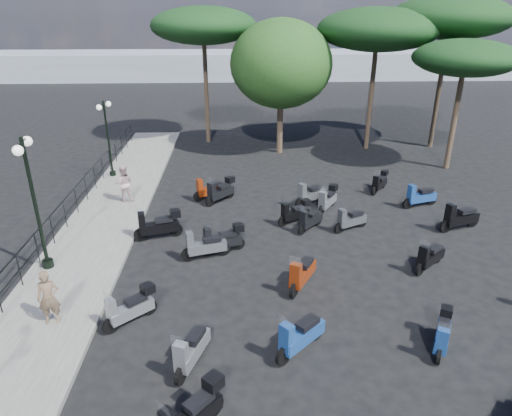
{
  "coord_description": "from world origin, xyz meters",
  "views": [
    {
      "loc": [
        -1.05,
        -12.89,
        8.11
      ],
      "look_at": [
        -0.4,
        2.63,
        1.2
      ],
      "focal_mm": 32.0,
      "sensor_mm": 36.0,
      "label": 1
    }
  ],
  "objects_px": {
    "scooter_17": "(442,334)",
    "broadleaf_tree": "(281,64)",
    "lamp_post_2": "(108,134)",
    "scooter_6": "(192,415)",
    "scooter_14": "(327,200)",
    "scooter_20": "(310,195)",
    "pine_2": "(203,26)",
    "scooter_12": "(310,220)",
    "scooter_24": "(430,257)",
    "scooter_4": "(158,225)",
    "scooter_25": "(460,218)",
    "scooter_26": "(420,197)",
    "pedestrian_far": "(124,183)",
    "scooter_1": "(130,308)",
    "scooter_2": "(191,351)",
    "scooter_7": "(302,274)",
    "woman": "(49,298)",
    "lamp_post_1": "(34,197)",
    "scooter_11": "(300,336)",
    "scooter_13": "(295,213)",
    "scooter_9": "(221,191)",
    "scooter_19": "(380,183)",
    "scooter_18": "(351,220)",
    "pine_0": "(378,30)",
    "scooter_3": "(223,240)",
    "scooter_5": "(210,190)",
    "pine_3": "(465,58)",
    "pine_1": "(450,18)",
    "scooter_8": "(204,246)"
  },
  "relations": [
    {
      "from": "scooter_4",
      "to": "scooter_25",
      "type": "distance_m",
      "value": 11.66
    },
    {
      "from": "scooter_13",
      "to": "scooter_19",
      "type": "relative_size",
      "value": 1.11
    },
    {
      "from": "scooter_20",
      "to": "lamp_post_1",
      "type": "bearing_deg",
      "value": 81.79
    },
    {
      "from": "woman",
      "to": "scooter_8",
      "type": "xyz_separation_m",
      "value": [
        3.93,
        3.53,
        -0.46
      ]
    },
    {
      "from": "scooter_9",
      "to": "scooter_18",
      "type": "bearing_deg",
      "value": -166.81
    },
    {
      "from": "scooter_2",
      "to": "pine_2",
      "type": "xyz_separation_m",
      "value": [
        -0.68,
        20.25,
        6.54
      ]
    },
    {
      "from": "broadleaf_tree",
      "to": "pine_2",
      "type": "xyz_separation_m",
      "value": [
        -4.41,
        2.52,
        1.91
      ]
    },
    {
      "from": "woman",
      "to": "scooter_4",
      "type": "bearing_deg",
      "value": 55.38
    },
    {
      "from": "scooter_5",
      "to": "scooter_1",
      "type": "bearing_deg",
      "value": 143.6
    },
    {
      "from": "pedestrian_far",
      "to": "woman",
      "type": "bearing_deg",
      "value": 82.31
    },
    {
      "from": "scooter_18",
      "to": "scooter_26",
      "type": "relative_size",
      "value": 0.87
    },
    {
      "from": "scooter_17",
      "to": "scooter_11",
      "type": "bearing_deg",
      "value": 27.21
    },
    {
      "from": "lamp_post_2",
      "to": "scooter_19",
      "type": "relative_size",
      "value": 3.04
    },
    {
      "from": "woman",
      "to": "scooter_11",
      "type": "xyz_separation_m",
      "value": [
        6.63,
        -1.31,
        -0.44
      ]
    },
    {
      "from": "scooter_14",
      "to": "scooter_20",
      "type": "xyz_separation_m",
      "value": [
        -0.66,
        0.61,
        -0.0
      ]
    },
    {
      "from": "scooter_17",
      "to": "scooter_1",
      "type": "bearing_deg",
      "value": 17.94
    },
    {
      "from": "scooter_3",
      "to": "scooter_26",
      "type": "xyz_separation_m",
      "value": [
        8.52,
        3.69,
        -0.03
      ]
    },
    {
      "from": "scooter_3",
      "to": "scooter_18",
      "type": "bearing_deg",
      "value": -91.33
    },
    {
      "from": "scooter_11",
      "to": "pine_1",
      "type": "xyz_separation_m",
      "value": [
        10.61,
        18.19,
        6.99
      ]
    },
    {
      "from": "scooter_2",
      "to": "scooter_19",
      "type": "xyz_separation_m",
      "value": [
        7.9,
        11.2,
        -0.04
      ]
    },
    {
      "from": "pedestrian_far",
      "to": "pine_2",
      "type": "bearing_deg",
      "value": -114.14
    },
    {
      "from": "scooter_2",
      "to": "scooter_24",
      "type": "distance_m",
      "value": 8.62
    },
    {
      "from": "scooter_17",
      "to": "scooter_3",
      "type": "bearing_deg",
      "value": -15.12
    },
    {
      "from": "pine_1",
      "to": "pine_2",
      "type": "distance_m",
      "value": 14.09
    },
    {
      "from": "scooter_6",
      "to": "scooter_11",
      "type": "height_order",
      "value": "scooter_11"
    },
    {
      "from": "scooter_17",
      "to": "broadleaf_tree",
      "type": "height_order",
      "value": "broadleaf_tree"
    },
    {
      "from": "pedestrian_far",
      "to": "scooter_3",
      "type": "relative_size",
      "value": 1.01
    },
    {
      "from": "pedestrian_far",
      "to": "scooter_6",
      "type": "xyz_separation_m",
      "value": [
        3.99,
        -12.17,
        -0.44
      ]
    },
    {
      "from": "scooter_2",
      "to": "scooter_12",
      "type": "xyz_separation_m",
      "value": [
        3.99,
        7.28,
        -0.06
      ]
    },
    {
      "from": "scooter_11",
      "to": "scooter_18",
      "type": "relative_size",
      "value": 1.0
    },
    {
      "from": "scooter_17",
      "to": "scooter_25",
      "type": "xyz_separation_m",
      "value": [
        3.5,
        6.68,
        0.05
      ]
    },
    {
      "from": "lamp_post_2",
      "to": "scooter_6",
      "type": "distance_m",
      "value": 16.56
    },
    {
      "from": "scooter_6",
      "to": "pine_1",
      "type": "bearing_deg",
      "value": -80.52
    },
    {
      "from": "scooter_6",
      "to": "scooter_12",
      "type": "distance_m",
      "value": 10.0
    },
    {
      "from": "scooter_2",
      "to": "scooter_1",
      "type": "bearing_deg",
      "value": -23.19
    },
    {
      "from": "scooter_2",
      "to": "scooter_11",
      "type": "xyz_separation_m",
      "value": [
        2.7,
        0.39,
        0.02
      ]
    },
    {
      "from": "scooter_9",
      "to": "lamp_post_1",
      "type": "bearing_deg",
      "value": 88.99
    },
    {
      "from": "scooter_12",
      "to": "scooter_19",
      "type": "xyz_separation_m",
      "value": [
        3.91,
        3.92,
        0.02
      ]
    },
    {
      "from": "woman",
      "to": "pine_0",
      "type": "xyz_separation_m",
      "value": [
        13.1,
        16.64,
        5.94
      ]
    },
    {
      "from": "pine_0",
      "to": "scooter_18",
      "type": "bearing_deg",
      "value": -107.87
    },
    {
      "from": "pine_0",
      "to": "scooter_6",
      "type": "bearing_deg",
      "value": -113.87
    },
    {
      "from": "scooter_12",
      "to": "scooter_24",
      "type": "distance_m",
      "value": 4.69
    },
    {
      "from": "scooter_26",
      "to": "scooter_4",
      "type": "bearing_deg",
      "value": 85.62
    },
    {
      "from": "scooter_13",
      "to": "scooter_14",
      "type": "xyz_separation_m",
      "value": [
        1.55,
        1.2,
        0.04
      ]
    },
    {
      "from": "scooter_2",
      "to": "scooter_7",
      "type": "height_order",
      "value": "scooter_7"
    },
    {
      "from": "woman",
      "to": "scooter_26",
      "type": "distance_m",
      "value": 15.15
    },
    {
      "from": "lamp_post_1",
      "to": "pine_3",
      "type": "xyz_separation_m",
      "value": [
        17.72,
        9.82,
        3.04
      ]
    },
    {
      "from": "scooter_6",
      "to": "scooter_26",
      "type": "distance_m",
      "value": 14.41
    },
    {
      "from": "scooter_9",
      "to": "scooter_8",
      "type": "bearing_deg",
      "value": 129.03
    },
    {
      "from": "scooter_13",
      "to": "scooter_18",
      "type": "xyz_separation_m",
      "value": [
        2.11,
        -0.73,
        -0.02
      ]
    }
  ]
}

